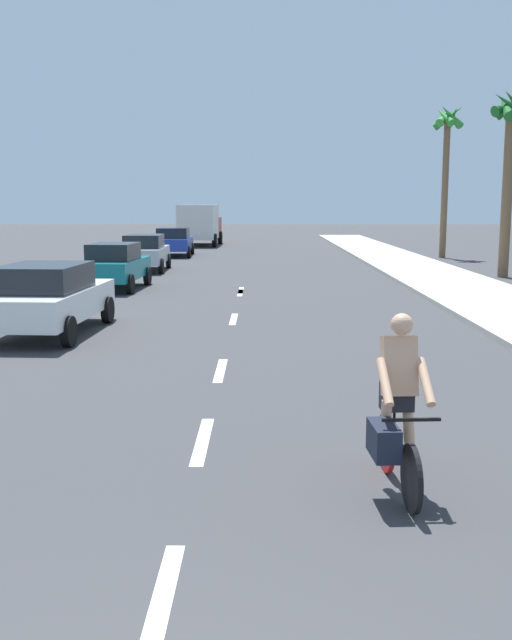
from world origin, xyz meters
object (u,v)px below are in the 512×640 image
at_px(parked_car_teal, 115,265).
at_px(palm_tree_far, 510,139).
at_px(parked_car_blue, 174,241).
at_px(delivery_truck, 200,224).
at_px(parked_car_silver, 145,252).
at_px(parked_car_white, 47,297).
at_px(palm_tree_distant, 447,142).
at_px(cyclist, 396,412).

distance_m(parked_car_teal, palm_tree_far, 15.78).
distance_m(parked_car_teal, parked_car_blue, 15.71).
bearing_deg(delivery_truck, parked_car_silver, -90.17).
bearing_deg(parked_car_blue, parked_car_teal, -91.92).
distance_m(parked_car_white, parked_car_blue, 24.21).
bearing_deg(palm_tree_distant, parked_car_silver, -152.12).
xyz_separation_m(delivery_truck, palm_tree_far, (13.89, -21.58, 3.82)).
distance_m(cyclist, parked_car_white, 10.80).
xyz_separation_m(parked_car_white, delivery_truck, (0.43, 34.30, 0.66)).
bearing_deg(parked_car_white, parked_car_blue, 93.27).
bearing_deg(palm_tree_distant, cyclist, -104.61).
bearing_deg(parked_car_teal, delivery_truck, 91.88).
xyz_separation_m(parked_car_teal, palm_tree_far, (14.53, 4.22, 4.49)).
relative_size(palm_tree_far, palm_tree_distant, 0.90).
distance_m(cyclist, palm_tree_distant, 33.46).
relative_size(parked_car_blue, delivery_truck, 0.71).
distance_m(delivery_truck, palm_tree_distant, 18.53).
height_order(parked_car_teal, palm_tree_far, palm_tree_far).
relative_size(parked_car_white, delivery_truck, 0.72).
distance_m(parked_car_teal, palm_tree_distant, 21.34).
bearing_deg(parked_car_blue, palm_tree_distant, -6.07).
distance_m(palm_tree_far, palm_tree_distant, 10.40).
distance_m(parked_car_silver, parked_car_blue, 8.93).
height_order(parked_car_white, palm_tree_far, palm_tree_far).
bearing_deg(parked_car_silver, cyclist, -76.23).
bearing_deg(parked_car_teal, parked_car_white, -85.26).
bearing_deg(palm_tree_far, parked_car_white, -138.38).
relative_size(delivery_truck, palm_tree_far, 0.87).
bearing_deg(cyclist, parked_car_silver, -78.35).
bearing_deg(palm_tree_distant, parked_car_blue, 175.63).
bearing_deg(palm_tree_far, palm_tree_distant, 89.19).
relative_size(cyclist, parked_car_teal, 0.46).
height_order(cyclist, palm_tree_distant, palm_tree_distant).
bearing_deg(palm_tree_far, delivery_truck, 122.76).
bearing_deg(delivery_truck, palm_tree_far, -55.20).
height_order(parked_car_teal, palm_tree_distant, palm_tree_distant).
xyz_separation_m(parked_car_white, palm_tree_distant, (14.46, 23.09, 5.22)).
height_order(cyclist, parked_car_silver, cyclist).
distance_m(delivery_truck, palm_tree_far, 25.95).
relative_size(parked_car_white, palm_tree_far, 0.62).
height_order(palm_tree_far, palm_tree_distant, palm_tree_distant).
distance_m(parked_car_silver, palm_tree_far, 15.51).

